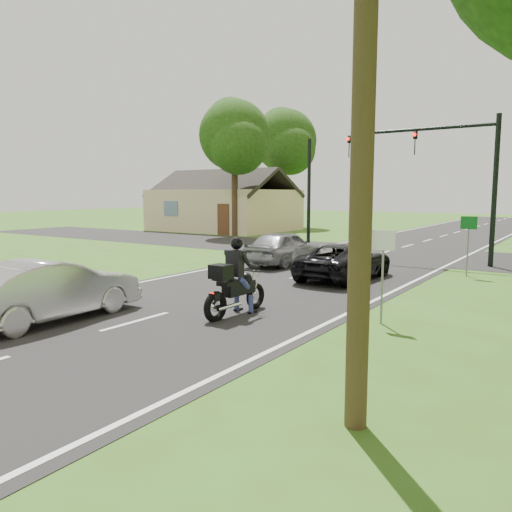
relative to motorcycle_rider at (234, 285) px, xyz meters
The scene contains 15 objects.
ground 2.44m from the motorcycle_rider, 130.76° to the right, with size 140.00×140.00×0.00m, color #3A5919.
road 8.42m from the motorcycle_rider, 100.39° to the left, with size 8.00×100.00×0.01m, color black.
cross_road 14.35m from the motorcycle_rider, 96.06° to the left, with size 60.00×7.00×0.01m, color black.
motorcycle_rider is the anchor object (origin of this frame).
dark_suv 6.23m from the motorcycle_rider, 89.41° to the left, with size 2.02×4.37×1.21m, color black.
silver_sedan 4.24m from the motorcycle_rider, 139.50° to the right, with size 1.50×4.29×1.41m, color silver.
silver_suv 8.84m from the motorcycle_rider, 113.33° to the left, with size 1.65×4.10×1.40m, color gray.
traffic_signal 12.83m from the motorcycle_rider, 81.52° to the left, with size 6.38×0.44×6.00m.
signal_pole_far 17.72m from the motorcycle_rider, 112.45° to the left, with size 0.20×0.20×6.00m, color black.
utility_pole_near 7.40m from the motorcycle_rider, 38.69° to the right, with size 1.60×0.28×10.00m.
sign_white 3.52m from the motorcycle_rider, 21.03° to the left, with size 0.55×0.07×2.12m.
sign_green 9.86m from the motorcycle_rider, 69.84° to the left, with size 0.55×0.07×2.12m.
tree_left_near 23.11m from the motorcycle_rider, 126.30° to the left, with size 5.12×4.96×9.22m.
tree_left_far 32.50m from the motorcycle_rider, 118.51° to the left, with size 5.76×5.58×10.14m.
house 28.33m from the motorcycle_rider, 128.21° to the left, with size 10.20×8.00×4.84m.
Camera 1 is at (8.52, -7.66, 2.92)m, focal length 35.00 mm.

